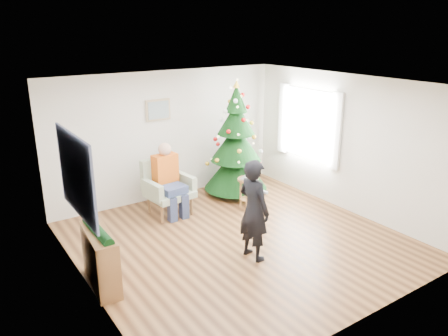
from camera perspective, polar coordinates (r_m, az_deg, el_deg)
floor at (r=7.40m, az=1.99°, el=-9.47°), size 5.00×5.00×0.00m
ceiling at (r=6.61m, az=2.24°, el=10.93°), size 5.00×5.00×0.00m
wall_back at (r=8.96m, az=-7.38°, el=4.24°), size 5.00×0.00×5.00m
wall_front at (r=5.23m, az=18.58°, el=-6.88°), size 5.00×0.00×5.00m
wall_left at (r=5.86m, az=-18.09°, el=-4.10°), size 0.00×5.00×5.00m
wall_right at (r=8.56m, az=15.78°, el=3.04°), size 0.00×5.00×5.00m
window_panel at (r=9.14m, az=11.01°, el=5.63°), size 0.04×1.30×1.40m
curtains at (r=9.12m, az=10.88°, el=5.61°), size 0.05×1.75×1.50m
christmas_tree at (r=9.05m, az=1.57°, el=3.09°), size 1.32×1.32×2.39m
stool at (r=8.55m, az=3.13°, el=-3.27°), size 0.41×0.41×0.61m
laptop at (r=8.44m, az=3.17°, el=-1.30°), size 0.40×0.35×0.03m
armchair at (r=8.36m, az=-7.34°, el=-3.32°), size 0.90×0.84×1.05m
seated_person at (r=8.20m, az=-7.19°, el=-1.37°), size 0.49×0.69×1.37m
standing_man at (r=6.59m, az=3.91°, el=-5.49°), size 0.44×0.62×1.58m
game_controller at (r=6.57m, az=5.29°, el=-3.13°), size 0.05×0.13×0.04m
console at (r=6.30m, az=-15.83°, el=-11.34°), size 0.39×1.02×0.80m
garland at (r=6.11m, az=-16.17°, el=-7.90°), size 0.14×0.90×0.14m
tapestry at (r=6.06m, az=-18.78°, el=-0.92°), size 0.03×1.50×1.15m
framed_picture at (r=8.72m, az=-8.60°, el=7.51°), size 0.52×0.05×0.42m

